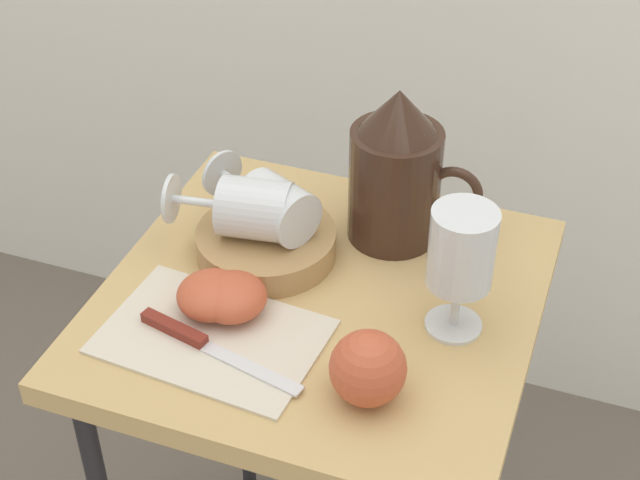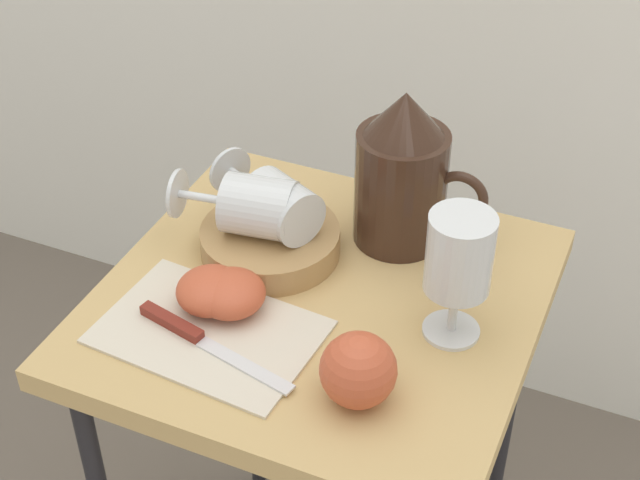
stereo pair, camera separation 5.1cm
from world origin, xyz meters
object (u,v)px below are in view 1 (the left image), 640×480
Objects in this scene: wine_glass_tipped_far at (274,206)px; apple_half_left at (232,297)px; table at (320,342)px; apple_whole at (368,368)px; wine_glass_upright at (460,258)px; basket_tray at (266,243)px; apple_half_right at (212,295)px; pitcher at (396,180)px; knife at (196,340)px; wine_glass_tipped_near at (252,208)px.

apple_half_left is at bearing -91.49° from wine_glass_tipped_far.
table is 8.67× the size of apple_whole.
apple_whole is at bearing -53.22° from table.
wine_glass_upright is (0.16, -0.00, 0.18)m from table.
wine_glass_upright is (0.24, -0.05, 0.08)m from basket_tray.
basket_tray is at bearing 81.88° from apple_half_right.
wine_glass_upright is at bearing 13.95° from apple_half_right.
pitcher is 0.26m from apple_half_right.
table is 3.31× the size of knife.
wine_glass_upright is at bearing -1.76° from table.
apple_half_right is 1.00× the size of apple_whole.
pitcher reaches higher than wine_glass_upright.
knife is (0.01, -0.06, -0.02)m from apple_half_right.
wine_glass_tipped_near reaches higher than apple_whole.
apple_half_right is (-0.02, -0.00, 0.00)m from apple_half_left.
apple_half_right is at bearing -166.05° from wine_glass_upright.
wine_glass_tipped_far is at bearing -145.61° from pitcher.
pitcher is 2.56× the size of apple_whole.
pitcher is at bearing 71.94° from table.
wine_glass_tipped_near is at bearing -145.16° from pitcher.
pitcher is at bearing 127.41° from wine_glass_upright.
basket_tray is 0.12m from apple_half_right.
apple_half_left is (0.02, -0.10, -0.05)m from wine_glass_tipped_near.
wine_glass_upright is at bearing 14.17° from apple_half_left.
basket_tray is 0.11m from apple_half_left.
pitcher reaches higher than basket_tray.
wine_glass_tipped_far is 0.26m from apple_whole.
apple_half_right is at bearing -146.02° from table.
apple_half_right is at bearing -168.40° from apple_half_left.
knife is (-0.14, -0.27, -0.07)m from pitcher.
table is at bearing 33.98° from apple_half_right.
table is 0.20m from apple_whole.
wine_glass_tipped_near is 0.12m from apple_half_left.
wine_glass_tipped_far is at bearing 43.34° from basket_tray.
basket_tray is 0.06m from wine_glass_tipped_near.
apple_half_left is 0.19m from apple_whole.
pitcher reaches higher than wine_glass_tipped_far.
table is at bearing 52.24° from knife.
basket_tray is at bearing 86.54° from knife.
wine_glass_tipped_far is at bearing 37.32° from wine_glass_tipped_near.
knife is (0.00, -0.17, -0.06)m from wine_glass_tipped_near.
apple_half_right is at bearing -101.51° from wine_glass_tipped_far.
apple_half_right is (-0.10, -0.07, 0.10)m from table.
knife reaches higher than table.
basket_tray is 0.05m from wine_glass_tipped_far.
knife is (-0.02, -0.06, -0.02)m from apple_half_left.
basket_tray is 1.07× the size of wine_glass_tipped_far.
wine_glass_tipped_near is 0.18m from knife.
knife is at bearing -93.46° from basket_tray.
wine_glass_upright is 0.98× the size of wine_glass_tipped_far.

